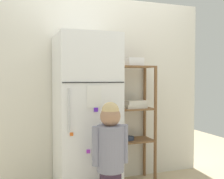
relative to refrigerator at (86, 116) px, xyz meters
name	(u,v)px	position (x,y,z in m)	size (l,w,h in m)	color
kitchen_wall_back	(102,90)	(0.28, 0.34, 0.25)	(2.56, 0.03, 2.14)	silver
refrigerator	(86,116)	(0.00, 0.00, 0.00)	(0.60, 0.66, 1.64)	white
child_standing	(110,148)	(0.08, -0.53, -0.21)	(0.32, 0.24, 1.00)	#402D41
pantry_shelf_unit	(134,114)	(0.61, 0.16, -0.03)	(0.45, 0.31, 1.34)	brown
fruit_bin	(134,63)	(0.61, 0.17, 0.56)	(0.19, 0.18, 0.09)	white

